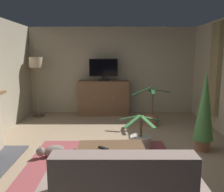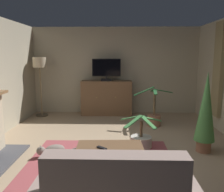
{
  "view_description": "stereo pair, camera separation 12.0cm",
  "coord_description": "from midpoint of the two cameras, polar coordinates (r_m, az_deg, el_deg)",
  "views": [
    {
      "loc": [
        0.0,
        -4.15,
        1.82
      ],
      "look_at": [
        -0.01,
        0.21,
        1.07
      ],
      "focal_mm": 38.48,
      "sensor_mm": 36.0,
      "label": 1
    },
    {
      "loc": [
        0.12,
        -4.15,
        1.82
      ],
      "look_at": [
        -0.01,
        0.21,
        1.07
      ],
      "focal_mm": 38.48,
      "sensor_mm": 36.0,
      "label": 2
    }
  ],
  "objects": [
    {
      "name": "wall_back",
      "position": [
        7.6,
        -0.38,
        6.05
      ],
      "size": [
        5.72,
        0.1,
        2.67
      ],
      "primitive_type": "cube",
      "color": "#B2A88E",
      "rests_on": "ground_plane"
    },
    {
      "name": "cat",
      "position": [
        4.58,
        -14.77,
        -12.52
      ],
      "size": [
        0.67,
        0.37,
        0.23
      ],
      "color": "gray",
      "rests_on": "ground_plane"
    },
    {
      "name": "rug_central",
      "position": [
        4.3,
        -3.26,
        -15.24
      ],
      "size": [
        2.5,
        1.99,
        0.01
      ],
      "primitive_type": "cube",
      "color": "#9E474C",
      "rests_on": "ground_plane"
    },
    {
      "name": "potted_plant_small_fern_corner",
      "position": [
        6.33,
        8.92,
        -5.0
      ],
      "size": [
        1.0,
        0.64,
        1.03
      ],
      "color": "#99664C",
      "rests_on": "ground_plane"
    },
    {
      "name": "potted_plant_tall_palm_by_window",
      "position": [
        4.9,
        6.11,
        -10.2
      ],
      "size": [
        0.82,
        0.92,
        0.66
      ],
      "color": "beige",
      "rests_on": "ground_plane"
    },
    {
      "name": "tv_remote",
      "position": [
        3.64,
        -2.98,
        -12.25
      ],
      "size": [
        0.16,
        0.15,
        0.02
      ],
      "primitive_type": "cube",
      "rotation": [
        0.0,
        0.0,
        2.45
      ],
      "color": "black",
      "rests_on": "coffee_table"
    },
    {
      "name": "coffee_table",
      "position": [
        3.78,
        -1.08,
        -12.44
      ],
      "size": [
        1.03,
        0.54,
        0.45
      ],
      "color": "brown",
      "rests_on": "ground_plane"
    },
    {
      "name": "ground_plane",
      "position": [
        4.54,
        -0.71,
        -14.19
      ],
      "size": [
        5.72,
        7.37,
        0.04
      ],
      "primitive_type": "cube",
      "color": "tan"
    },
    {
      "name": "curtain_panel_far",
      "position": [
        6.33,
        22.87,
        5.78
      ],
      "size": [
        0.1,
        0.44,
        2.25
      ],
      "primitive_type": "cube",
      "color": "#8E7F56"
    },
    {
      "name": "potted_plant_on_hearth_side",
      "position": [
        4.81,
        20.53,
        -2.99
      ],
      "size": [
        0.38,
        0.38,
        1.53
      ],
      "color": "#99664C",
      "rests_on": "ground_plane"
    },
    {
      "name": "tv_cabinet",
      "position": [
        7.36,
        -2.38,
        -0.6
      ],
      "size": [
        1.53,
        0.48,
        1.05
      ],
      "color": "#4A3523",
      "rests_on": "ground_plane"
    },
    {
      "name": "television",
      "position": [
        7.2,
        -2.45,
        6.39
      ],
      "size": [
        0.85,
        0.2,
        0.66
      ],
      "color": "black",
      "rests_on": "tv_cabinet"
    },
    {
      "name": "floor_lamp",
      "position": [
        7.39,
        -17.93,
        6.23
      ],
      "size": [
        0.39,
        0.39,
        1.76
      ],
      "color": "#4C4233",
      "rests_on": "ground_plane"
    }
  ]
}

